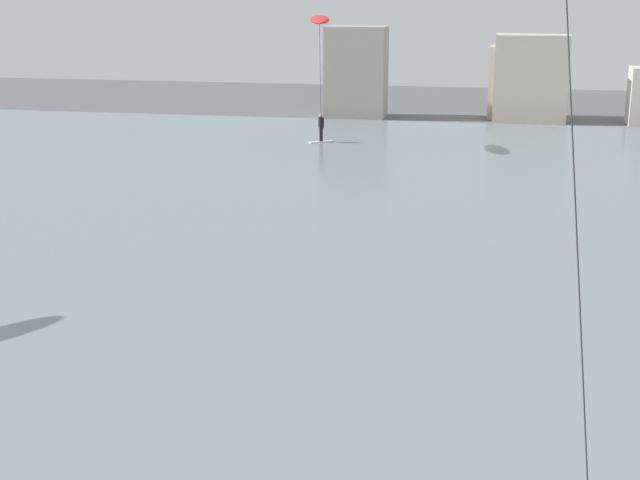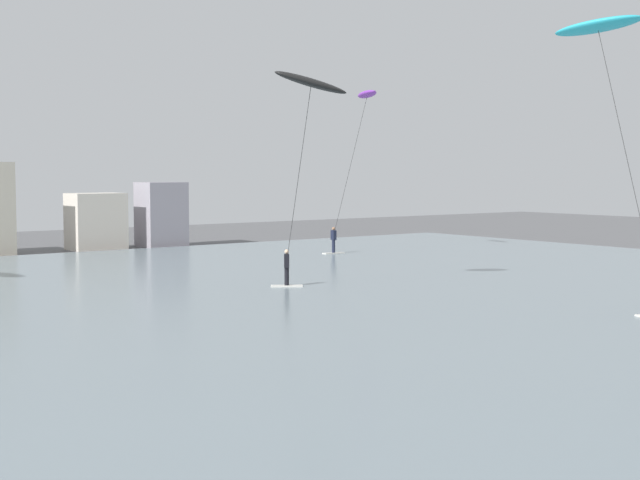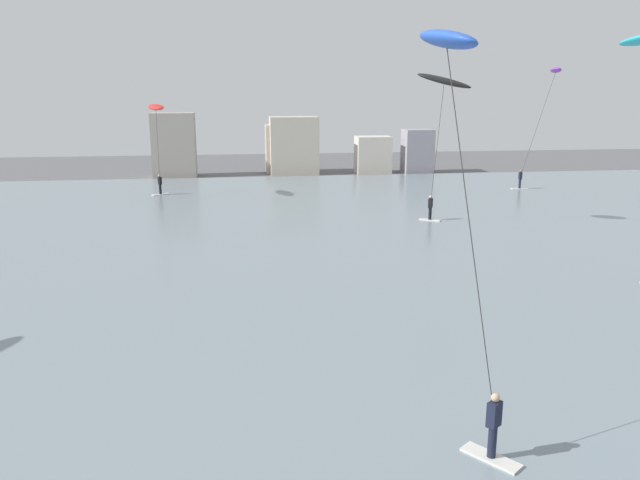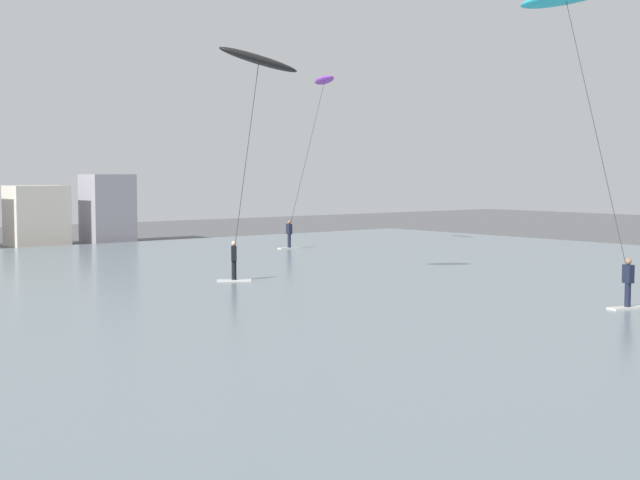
% 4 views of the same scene
% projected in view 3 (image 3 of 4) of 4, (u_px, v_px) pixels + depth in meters
% --- Properties ---
extents(water_bay, '(84.00, 52.00, 0.10)m').
position_uv_depth(water_bay, '(240.00, 241.00, 34.89)').
color(water_bay, gray).
rests_on(water_bay, ground).
extents(far_shore_buildings, '(27.98, 4.62, 6.19)m').
position_uv_depth(far_shore_buildings, '(285.00, 148.00, 62.15)').
color(far_shore_buildings, '#A89E93').
rests_on(far_shore_buildings, ground).
extents(kitesurfer_black, '(3.40, 3.58, 9.40)m').
position_uv_depth(kitesurfer_black, '(443.00, 94.00, 36.47)').
color(kitesurfer_black, silver).
rests_on(kitesurfer_black, water_bay).
extents(kitesurfer_red, '(1.98, 3.89, 7.30)m').
position_uv_depth(kitesurfer_red, '(156.00, 115.00, 46.97)').
color(kitesurfer_red, silver).
rests_on(kitesurfer_red, water_bay).
extents(kitesurfer_blue, '(2.00, 4.10, 9.80)m').
position_uv_depth(kitesurfer_blue, '(453.00, 94.00, 13.92)').
color(kitesurfer_blue, silver).
rests_on(kitesurfer_blue, water_bay).
extents(kitesurfer_purple, '(3.44, 2.63, 10.10)m').
position_uv_depth(kitesurfer_purple, '(550.00, 87.00, 50.30)').
color(kitesurfer_purple, silver).
rests_on(kitesurfer_purple, water_bay).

